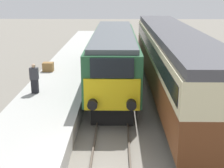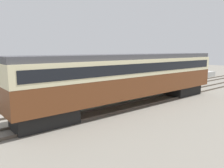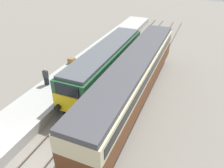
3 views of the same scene
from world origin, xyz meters
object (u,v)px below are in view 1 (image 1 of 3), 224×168
locomotive (114,57)px  passenger_carriage (173,57)px  luggage_crate (48,67)px  person_on_platform (34,79)px

locomotive → passenger_carriage: size_ratio=0.74×
locomotive → passenger_carriage: (3.40, -1.94, 0.40)m
passenger_carriage → luggage_crate: size_ratio=26.43×
locomotive → luggage_crate: size_ratio=19.46×
person_on_platform → luggage_crate: 4.71m
locomotive → luggage_crate: 4.67m
passenger_carriage → luggage_crate: passenger_carriage is taller
locomotive → person_on_platform: 5.62m
passenger_carriage → person_on_platform: passenger_carriage is taller
passenger_carriage → luggage_crate: 8.49m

